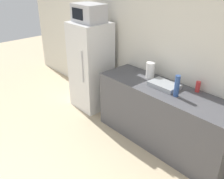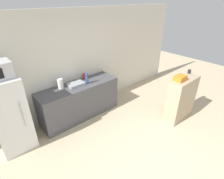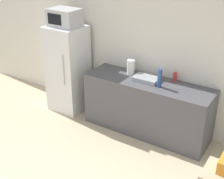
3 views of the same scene
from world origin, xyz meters
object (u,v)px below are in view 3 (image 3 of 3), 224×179
refrigerator (68,69)px  bottle_short (175,77)px  microwave (65,17)px  paper_towel_roll (131,67)px  bottle_tall (160,78)px

refrigerator → bottle_short: 1.94m
refrigerator → microwave: bearing=-109.2°
microwave → paper_towel_roll: bearing=9.2°
refrigerator → bottle_tall: size_ratio=5.49×
bottle_short → paper_towel_roll: 0.73m
refrigerator → microwave: (-0.00, -0.00, 0.92)m
refrigerator → bottle_tall: 1.81m
microwave → bottle_tall: (1.79, -0.02, -0.67)m
paper_towel_roll → refrigerator: bearing=-170.8°
bottle_tall → paper_towel_roll: size_ratio=1.20×
paper_towel_roll → bottle_tall: bearing=-19.1°
refrigerator → paper_towel_roll: bearing=9.2°
refrigerator → microwave: 0.92m
refrigerator → paper_towel_roll: refrigerator is taller
refrigerator → paper_towel_roll: 1.22m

